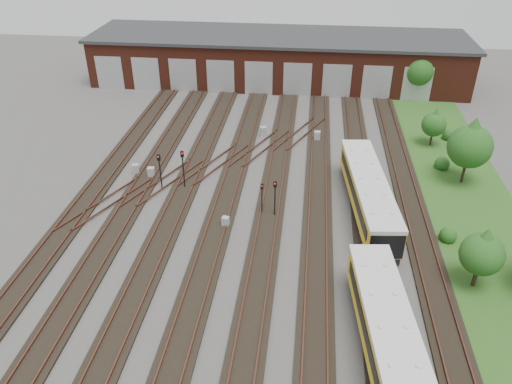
# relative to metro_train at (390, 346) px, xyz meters

# --- Properties ---
(ground) EXTENTS (120.00, 120.00, 0.00)m
(ground) POSITION_rel_metro_train_xyz_m (-10.00, 8.72, -1.86)
(ground) COLOR #413F3C
(ground) RESTS_ON ground
(track_network) EXTENTS (30.40, 70.00, 0.33)m
(track_network) POSITION_rel_metro_train_xyz_m (-10.17, 9.30, -1.76)
(track_network) COLOR black
(track_network) RESTS_ON ground
(maintenance_shed) EXTENTS (51.00, 12.50, 6.35)m
(maintenance_shed) POSITION_rel_metro_train_xyz_m (-10.01, 48.69, 1.34)
(maintenance_shed) COLOR #582216
(maintenance_shed) RESTS_ON ground
(grass_verge) EXTENTS (8.00, 55.00, 0.05)m
(grass_verge) POSITION_rel_metro_train_xyz_m (9.00, 18.72, -1.84)
(grass_verge) COLOR #21501A
(grass_verge) RESTS_ON ground
(metro_train) EXTENTS (4.08, 46.67, 2.99)m
(metro_train) POSITION_rel_metro_train_xyz_m (0.00, 0.00, 0.00)
(metro_train) COLOR black
(metro_train) RESTS_ON ground
(signal_mast_0) EXTENTS (0.29, 0.27, 3.46)m
(signal_mast_0) POSITION_rel_metro_train_xyz_m (-18.06, 17.91, 0.36)
(signal_mast_0) COLOR black
(signal_mast_0) RESTS_ON ground
(signal_mast_1) EXTENTS (0.33, 0.32, 3.74)m
(signal_mast_1) POSITION_rel_metro_train_xyz_m (-16.02, 18.22, 0.52)
(signal_mast_1) COLOR black
(signal_mast_1) RESTS_ON ground
(signal_mast_2) EXTENTS (0.24, 0.22, 2.90)m
(signal_mast_2) POSITION_rel_metro_train_xyz_m (-8.63, 14.86, -0.01)
(signal_mast_2) COLOR black
(signal_mast_2) RESTS_ON ground
(signal_mast_3) EXTENTS (0.28, 0.26, 3.36)m
(signal_mast_3) POSITION_rel_metro_train_xyz_m (-7.55, 14.60, 0.28)
(signal_mast_3) COLOR black
(signal_mast_3) RESTS_ON ground
(relay_cabinet_0) EXTENTS (0.66, 0.57, 1.03)m
(relay_cabinet_0) POSITION_rel_metro_train_xyz_m (-19.59, 19.77, -1.35)
(relay_cabinet_0) COLOR #A3A5A8
(relay_cabinet_0) RESTS_ON ground
(relay_cabinet_1) EXTENTS (0.73, 0.66, 1.01)m
(relay_cabinet_1) POSITION_rel_metro_train_xyz_m (-21.25, 20.25, -1.36)
(relay_cabinet_1) COLOR #A3A5A8
(relay_cabinet_1) RESTS_ON ground
(relay_cabinet_2) EXTENTS (0.65, 0.58, 0.92)m
(relay_cabinet_2) POSITION_rel_metro_train_xyz_m (-11.33, 12.68, -1.40)
(relay_cabinet_2) COLOR #A3A5A8
(relay_cabinet_2) RESTS_ON ground
(relay_cabinet_3) EXTENTS (0.80, 0.74, 1.09)m
(relay_cabinet_3) POSITION_rel_metro_train_xyz_m (-10.10, 30.06, -1.32)
(relay_cabinet_3) COLOR #A3A5A8
(relay_cabinet_3) RESTS_ON ground
(relay_cabinet_4) EXTENTS (0.66, 0.55, 1.08)m
(relay_cabinet_4) POSITION_rel_metro_train_xyz_m (-4.22, 29.57, -1.32)
(relay_cabinet_4) COLOR #A3A5A8
(relay_cabinet_4) RESTS_ON ground
(tree_0) EXTENTS (3.90, 3.90, 6.47)m
(tree_0) POSITION_rel_metro_train_xyz_m (8.15, 43.72, 2.29)
(tree_0) COLOR black
(tree_0) RESTS_ON ground
(tree_1) EXTENTS (2.51, 2.51, 4.16)m
(tree_1) POSITION_rel_metro_train_xyz_m (7.70, 29.83, 0.81)
(tree_1) COLOR black
(tree_1) RESTS_ON ground
(tree_2) EXTENTS (3.92, 3.92, 6.50)m
(tree_2) POSITION_rel_metro_train_xyz_m (9.17, 22.15, 2.31)
(tree_2) COLOR black
(tree_2) RESTS_ON ground
(tree_3) EXTENTS (2.90, 2.90, 4.80)m
(tree_3) POSITION_rel_metro_train_xyz_m (6.68, 7.77, 1.22)
(tree_3) COLOR black
(tree_3) RESTS_ON ground
(bush_0) EXTENTS (1.33, 1.33, 1.33)m
(bush_0) POSITION_rel_metro_train_xyz_m (6.00, 12.85, -1.20)
(bush_0) COLOR #194914
(bush_0) RESTS_ON ground
(bush_1) EXTENTS (1.42, 1.42, 1.42)m
(bush_1) POSITION_rel_metro_train_xyz_m (7.88, 24.73, -1.15)
(bush_1) COLOR #194914
(bush_1) RESTS_ON ground
(bush_2) EXTENTS (1.44, 1.44, 1.44)m
(bush_2) POSITION_rel_metro_train_xyz_m (9.94, 31.50, -1.14)
(bush_2) COLOR #194914
(bush_2) RESTS_ON ground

